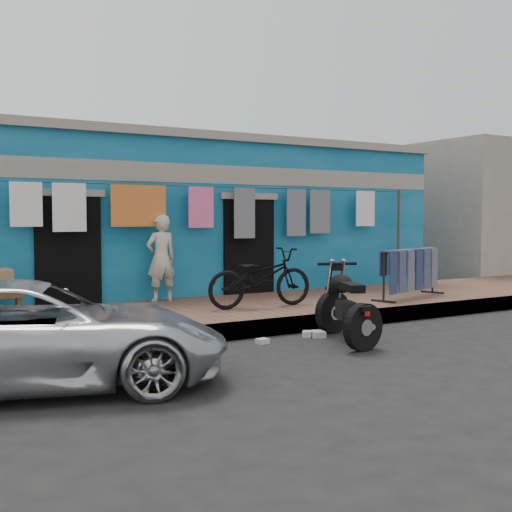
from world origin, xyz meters
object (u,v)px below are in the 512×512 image
at_px(car, 33,333).
at_px(motorcycle, 347,303).
at_px(seated_person, 161,258).
at_px(bicycle, 260,271).
at_px(jeans_rack, 410,273).

distance_m(car, motorcycle, 4.31).
distance_m(seated_person, motorcycle, 3.83).
bearing_deg(seated_person, motorcycle, 105.31).
relative_size(bicycle, jeans_rack, 0.95).
bearing_deg(bicycle, motorcycle, -171.15).
distance_m(seated_person, jeans_rack, 4.58).
height_order(car, bicycle, bicycle).
relative_size(car, motorcycle, 2.29).
relative_size(car, seated_person, 2.64).
bearing_deg(seated_person, jeans_rack, 151.49).
relative_size(motorcycle, jeans_rack, 0.90).
bearing_deg(car, seated_person, -21.63).
distance_m(bicycle, jeans_rack, 3.08).
distance_m(bicycle, motorcycle, 2.07).
bearing_deg(motorcycle, car, -155.41).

